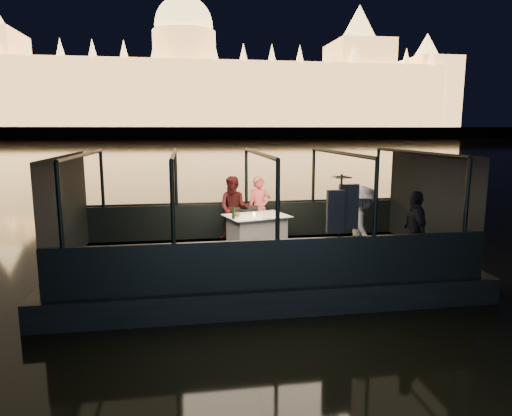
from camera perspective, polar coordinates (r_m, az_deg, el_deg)
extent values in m
plane|color=black|center=(89.74, -8.10, 7.62)|extent=(500.00, 500.00, 0.00)
cube|color=black|center=(10.34, 0.35, -8.87)|extent=(8.60, 4.40, 1.00)
cube|color=black|center=(10.20, 0.36, -6.31)|extent=(8.00, 4.00, 0.04)
cube|color=black|center=(12.01, -1.20, -1.53)|extent=(8.00, 0.08, 0.90)
cube|color=black|center=(8.18, 2.67, -7.00)|extent=(8.00, 0.08, 0.90)
cube|color=#423D33|center=(219.68, -8.75, 9.12)|extent=(400.00, 140.00, 6.00)
cube|color=white|center=(11.06, 0.08, -2.87)|extent=(1.69, 1.42, 0.77)
cube|color=black|center=(11.44, -1.66, -2.11)|extent=(0.45, 0.45, 0.80)
cube|color=black|center=(11.49, 0.06, -2.05)|extent=(0.49, 0.49, 0.89)
imported|color=#DE5051|center=(11.71, 0.43, -0.33)|extent=(0.60, 0.42, 1.62)
imported|color=#421213|center=(11.63, -2.75, -0.42)|extent=(0.93, 0.81, 1.64)
imported|color=silver|center=(9.71, 13.12, -2.11)|extent=(0.82, 1.18, 1.67)
imported|color=black|center=(9.44, 19.18, -2.74)|extent=(0.54, 1.02, 1.65)
cylinder|color=#143714|center=(10.53, -2.84, -0.58)|extent=(0.09, 0.09, 0.33)
cylinder|color=brown|center=(10.82, -2.50, -0.88)|extent=(0.24, 0.24, 0.08)
cylinder|color=#FFBA3F|center=(10.85, -0.24, -0.85)|extent=(0.07, 0.07, 0.08)
cylinder|color=white|center=(10.65, 1.41, -1.23)|extent=(0.23, 0.23, 0.01)
cylinder|color=white|center=(10.78, -2.56, -1.10)|extent=(0.27, 0.27, 0.01)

